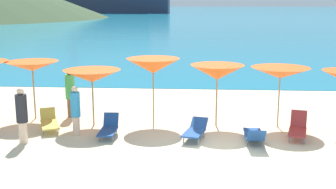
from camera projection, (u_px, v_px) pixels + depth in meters
ground_plane at (211, 90)px, 22.68m from camera, size 50.00×100.00×0.30m
ocean_water at (200, 11)px, 236.55m from camera, size 650.00×440.00×0.02m
umbrella_1 at (32, 66)px, 16.08m from camera, size 1.99×1.99×2.20m
umbrella_2 at (92, 76)px, 15.23m from camera, size 2.20×2.20×2.02m
umbrella_3 at (153, 66)px, 15.48m from camera, size 2.00×2.00×2.39m
umbrella_4 at (217, 72)px, 15.13m from camera, size 2.10×2.10×2.21m
umbrella_5 at (280, 73)px, 14.98m from camera, size 2.23×2.23×2.15m
lounge_chair_2 at (49, 122)px, 14.99m from camera, size 1.11×1.63×0.64m
lounge_chair_3 at (298, 128)px, 14.04m from camera, size 0.87×1.48×0.81m
lounge_chair_5 at (195, 130)px, 13.94m from camera, size 0.89×1.52×0.57m
lounge_chair_8 at (254, 135)px, 13.55m from camera, size 0.59×1.71×0.65m
lounge_chair_9 at (109, 128)px, 14.24m from camera, size 0.55×1.35×0.67m
beachgoer_0 at (22, 114)px, 13.41m from camera, size 0.35×0.35×1.78m
beachgoer_1 at (70, 92)px, 16.53m from camera, size 0.37×0.37×1.88m
beachgoer_4 at (76, 109)px, 14.25m from camera, size 0.32×0.32×1.66m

